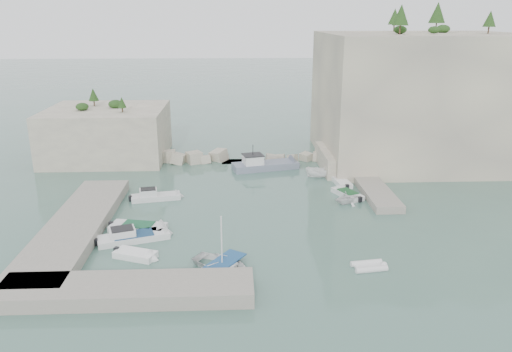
{
  "coord_description": "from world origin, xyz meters",
  "views": [
    {
      "loc": [
        -2.19,
        -44.14,
        19.12
      ],
      "look_at": [
        0.0,
        6.0,
        3.0
      ],
      "focal_mm": 35.0,
      "sensor_mm": 36.0,
      "label": 1
    }
  ],
  "objects_px": {
    "rowboat": "(222,269)",
    "tender_east_a": "(346,203)",
    "motorboat_c": "(138,230)",
    "motorboat_a": "(156,199)",
    "work_boat": "(265,169)",
    "tender_east_d": "(321,177)",
    "motorboat_d": "(134,240)",
    "motorboat_e": "(136,258)",
    "tender_east_c": "(341,184)",
    "tender_east_b": "(347,196)",
    "inflatable_dinghy": "(369,268)"
  },
  "relations": [
    {
      "from": "inflatable_dinghy",
      "to": "tender_east_c",
      "type": "xyz_separation_m",
      "value": [
        2.1,
        20.91,
        0.0
      ]
    },
    {
      "from": "rowboat",
      "to": "inflatable_dinghy",
      "type": "xyz_separation_m",
      "value": [
        11.65,
        -0.44,
        0.0
      ]
    },
    {
      "from": "motorboat_c",
      "to": "tender_east_c",
      "type": "relative_size",
      "value": 1.23
    },
    {
      "from": "motorboat_d",
      "to": "rowboat",
      "type": "height_order",
      "value": "motorboat_d"
    },
    {
      "from": "tender_east_a",
      "to": "tender_east_b",
      "type": "relative_size",
      "value": 0.62
    },
    {
      "from": "rowboat",
      "to": "tender_east_b",
      "type": "xyz_separation_m",
      "value": [
        13.59,
        16.12,
        0.0
      ]
    },
    {
      "from": "motorboat_d",
      "to": "rowboat",
      "type": "relative_size",
      "value": 1.35
    },
    {
      "from": "tender_east_c",
      "to": "work_boat",
      "type": "distance_m",
      "value": 10.82
    },
    {
      "from": "motorboat_c",
      "to": "motorboat_a",
      "type": "height_order",
      "value": "motorboat_a"
    },
    {
      "from": "rowboat",
      "to": "tender_east_b",
      "type": "relative_size",
      "value": 1.11
    },
    {
      "from": "inflatable_dinghy",
      "to": "tender_east_b",
      "type": "bearing_deg",
      "value": 75.16
    },
    {
      "from": "motorboat_d",
      "to": "inflatable_dinghy",
      "type": "bearing_deg",
      "value": -35.85
    },
    {
      "from": "tender_east_d",
      "to": "work_boat",
      "type": "bearing_deg",
      "value": 67.42
    },
    {
      "from": "motorboat_e",
      "to": "tender_east_b",
      "type": "bearing_deg",
      "value": 55.21
    },
    {
      "from": "rowboat",
      "to": "work_boat",
      "type": "xyz_separation_m",
      "value": [
        5.11,
        26.98,
        0.0
      ]
    },
    {
      "from": "motorboat_e",
      "to": "motorboat_a",
      "type": "bearing_deg",
      "value": 112.85
    },
    {
      "from": "motorboat_a",
      "to": "inflatable_dinghy",
      "type": "bearing_deg",
      "value": -51.76
    },
    {
      "from": "tender_east_b",
      "to": "tender_east_d",
      "type": "bearing_deg",
      "value": -10.95
    },
    {
      "from": "tender_east_b",
      "to": "work_boat",
      "type": "xyz_separation_m",
      "value": [
        -8.48,
        10.86,
        0.0
      ]
    },
    {
      "from": "work_boat",
      "to": "motorboat_a",
      "type": "bearing_deg",
      "value": -153.0
    },
    {
      "from": "rowboat",
      "to": "tender_east_d",
      "type": "relative_size",
      "value": 1.28
    },
    {
      "from": "motorboat_e",
      "to": "tender_east_b",
      "type": "relative_size",
      "value": 0.83
    },
    {
      "from": "rowboat",
      "to": "tender_east_a",
      "type": "xyz_separation_m",
      "value": [
        13.0,
        13.97,
        0.0
      ]
    },
    {
      "from": "inflatable_dinghy",
      "to": "work_boat",
      "type": "distance_m",
      "value": 28.19
    },
    {
      "from": "motorboat_a",
      "to": "rowboat",
      "type": "height_order",
      "value": "motorboat_a"
    },
    {
      "from": "tender_east_c",
      "to": "tender_east_d",
      "type": "relative_size",
      "value": 1.17
    },
    {
      "from": "tender_east_a",
      "to": "work_boat",
      "type": "bearing_deg",
      "value": 9.57
    },
    {
      "from": "motorboat_a",
      "to": "tender_east_a",
      "type": "relative_size",
      "value": 2.02
    },
    {
      "from": "motorboat_d",
      "to": "motorboat_e",
      "type": "distance_m",
      "value": 3.51
    },
    {
      "from": "rowboat",
      "to": "tender_east_d",
      "type": "height_order",
      "value": "tender_east_d"
    },
    {
      "from": "rowboat",
      "to": "tender_east_a",
      "type": "bearing_deg",
      "value": -9.17
    },
    {
      "from": "motorboat_c",
      "to": "motorboat_a",
      "type": "relative_size",
      "value": 0.99
    },
    {
      "from": "tender_east_a",
      "to": "inflatable_dinghy",
      "type": "bearing_deg",
      "value": 152.98
    },
    {
      "from": "rowboat",
      "to": "tender_east_c",
      "type": "distance_m",
      "value": 24.66
    },
    {
      "from": "motorboat_a",
      "to": "work_boat",
      "type": "bearing_deg",
      "value": 29.63
    },
    {
      "from": "motorboat_c",
      "to": "rowboat",
      "type": "relative_size",
      "value": 1.12
    },
    {
      "from": "inflatable_dinghy",
      "to": "tender_east_d",
      "type": "xyz_separation_m",
      "value": [
        0.2,
        23.57,
        0.0
      ]
    },
    {
      "from": "rowboat",
      "to": "tender_east_c",
      "type": "relative_size",
      "value": 1.1
    },
    {
      "from": "motorboat_a",
      "to": "inflatable_dinghy",
      "type": "relative_size",
      "value": 2.02
    },
    {
      "from": "motorboat_e",
      "to": "work_boat",
      "type": "relative_size",
      "value": 0.41
    },
    {
      "from": "motorboat_d",
      "to": "work_boat",
      "type": "bearing_deg",
      "value": 39.72
    },
    {
      "from": "motorboat_c",
      "to": "tender_east_b",
      "type": "height_order",
      "value": "same"
    },
    {
      "from": "tender_east_d",
      "to": "work_boat",
      "type": "distance_m",
      "value": 7.77
    },
    {
      "from": "tender_east_a",
      "to": "work_boat",
      "type": "distance_m",
      "value": 15.21
    },
    {
      "from": "motorboat_a",
      "to": "motorboat_e",
      "type": "distance_m",
      "value": 13.83
    },
    {
      "from": "motorboat_d",
      "to": "rowboat",
      "type": "xyz_separation_m",
      "value": [
        8.03,
        -5.66,
        0.0
      ]
    },
    {
      "from": "motorboat_a",
      "to": "tender_east_a",
      "type": "height_order",
      "value": "tender_east_a"
    },
    {
      "from": "tender_east_b",
      "to": "tender_east_d",
      "type": "distance_m",
      "value": 7.22
    },
    {
      "from": "motorboat_d",
      "to": "tender_east_a",
      "type": "xyz_separation_m",
      "value": [
        21.03,
        8.32,
        0.0
      ]
    },
    {
      "from": "tender_east_a",
      "to": "tender_east_b",
      "type": "bearing_deg",
      "value": -36.95
    }
  ]
}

